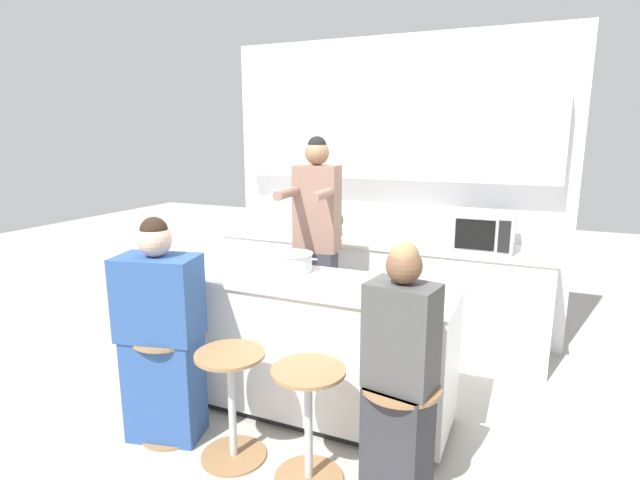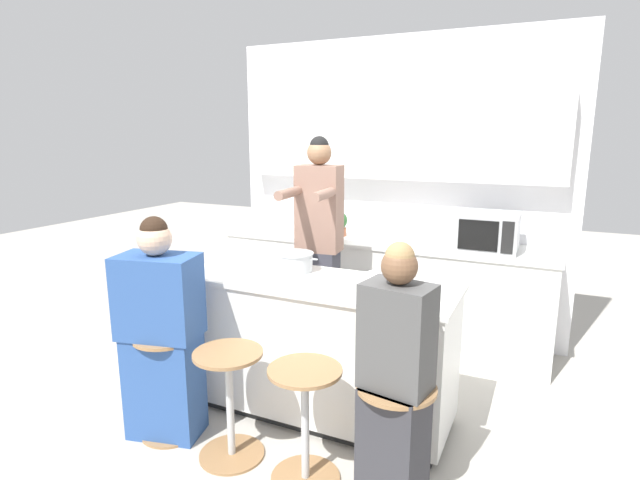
{
  "view_description": "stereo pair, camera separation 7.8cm",
  "coord_description": "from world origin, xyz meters",
  "px_view_note": "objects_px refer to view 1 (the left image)",
  "views": [
    {
      "loc": [
        1.26,
        -2.81,
        1.85
      ],
      "look_at": [
        0.0,
        0.06,
        1.18
      ],
      "focal_mm": 28.0,
      "sensor_mm": 36.0,
      "label": 1
    },
    {
      "loc": [
        1.33,
        -2.77,
        1.85
      ],
      "look_at": [
        0.0,
        0.06,
        1.18
      ],
      "focal_mm": 28.0,
      "sensor_mm": 36.0,
      "label": 2
    }
  ],
  "objects_px": {
    "person_cooking": "(317,254)",
    "microwave": "(483,231)",
    "person_wrapped_blanket": "(161,337)",
    "person_seated_near": "(400,390)",
    "bar_stool_center_left": "(232,399)",
    "cooking_pot": "(294,262)",
    "bar_stool_leftmost": "(169,379)",
    "coffee_cup_near": "(375,278)",
    "bar_stool_rightmost": "(399,436)",
    "bar_stool_center_right": "(309,418)",
    "fruit_bowl": "(392,291)",
    "potted_plant": "(335,223)",
    "kitchen_island": "(316,347)"
  },
  "relations": [
    {
      "from": "person_cooking",
      "to": "microwave",
      "type": "relative_size",
      "value": 3.85
    },
    {
      "from": "person_wrapped_blanket",
      "to": "person_seated_near",
      "type": "xyz_separation_m",
      "value": [
        1.47,
        0.0,
        -0.02
      ]
    },
    {
      "from": "bar_stool_center_left",
      "to": "cooking_pot",
      "type": "bearing_deg",
      "value": 88.68
    },
    {
      "from": "bar_stool_leftmost",
      "to": "coffee_cup_near",
      "type": "height_order",
      "value": "coffee_cup_near"
    },
    {
      "from": "bar_stool_rightmost",
      "to": "cooking_pot",
      "type": "height_order",
      "value": "cooking_pot"
    },
    {
      "from": "microwave",
      "to": "cooking_pot",
      "type": "bearing_deg",
      "value": -132.75
    },
    {
      "from": "person_seated_near",
      "to": "person_cooking",
      "type": "bearing_deg",
      "value": 137.95
    },
    {
      "from": "bar_stool_center_right",
      "to": "fruit_bowl",
      "type": "distance_m",
      "value": 0.83
    },
    {
      "from": "bar_stool_leftmost",
      "to": "bar_stool_rightmost",
      "type": "xyz_separation_m",
      "value": [
        1.45,
        -0.0,
        0.0
      ]
    },
    {
      "from": "bar_stool_center_right",
      "to": "bar_stool_leftmost",
      "type": "bearing_deg",
      "value": 177.91
    },
    {
      "from": "bar_stool_center_left",
      "to": "fruit_bowl",
      "type": "bearing_deg",
      "value": 33.0
    },
    {
      "from": "fruit_bowl",
      "to": "microwave",
      "type": "bearing_deg",
      "value": 76.78
    },
    {
      "from": "bar_stool_center_left",
      "to": "bar_stool_rightmost",
      "type": "relative_size",
      "value": 1.0
    },
    {
      "from": "bar_stool_leftmost",
      "to": "potted_plant",
      "type": "relative_size",
      "value": 2.87
    },
    {
      "from": "cooking_pot",
      "to": "coffee_cup_near",
      "type": "relative_size",
      "value": 3.13
    },
    {
      "from": "coffee_cup_near",
      "to": "bar_stool_leftmost",
      "type": "bearing_deg",
      "value": -148.93
    },
    {
      "from": "bar_stool_leftmost",
      "to": "microwave",
      "type": "distance_m",
      "value": 2.61
    },
    {
      "from": "microwave",
      "to": "kitchen_island",
      "type": "bearing_deg",
      "value": -123.54
    },
    {
      "from": "bar_stool_rightmost",
      "to": "person_cooking",
      "type": "distance_m",
      "value": 1.72
    },
    {
      "from": "bar_stool_center_left",
      "to": "bar_stool_center_right",
      "type": "distance_m",
      "value": 0.48
    },
    {
      "from": "coffee_cup_near",
      "to": "kitchen_island",
      "type": "bearing_deg",
      "value": -170.83
    },
    {
      "from": "cooking_pot",
      "to": "coffee_cup_near",
      "type": "xyz_separation_m",
      "value": [
        0.6,
        -0.07,
        -0.02
      ]
    },
    {
      "from": "person_wrapped_blanket",
      "to": "microwave",
      "type": "distance_m",
      "value": 2.57
    },
    {
      "from": "person_seated_near",
      "to": "bar_stool_center_right",
      "type": "bearing_deg",
      "value": -168.43
    },
    {
      "from": "bar_stool_leftmost",
      "to": "cooking_pot",
      "type": "distance_m",
      "value": 1.09
    },
    {
      "from": "bar_stool_rightmost",
      "to": "bar_stool_center_left",
      "type": "bearing_deg",
      "value": -178.1
    },
    {
      "from": "coffee_cup_near",
      "to": "bar_stool_center_right",
      "type": "bearing_deg",
      "value": -100.66
    },
    {
      "from": "coffee_cup_near",
      "to": "potted_plant",
      "type": "height_order",
      "value": "potted_plant"
    },
    {
      "from": "microwave",
      "to": "bar_stool_rightmost",
      "type": "bearing_deg",
      "value": -94.57
    },
    {
      "from": "microwave",
      "to": "bar_stool_leftmost",
      "type": "bearing_deg",
      "value": -129.77
    },
    {
      "from": "bar_stool_center_left",
      "to": "potted_plant",
      "type": "distance_m",
      "value": 2.12
    },
    {
      "from": "bar_stool_center_left",
      "to": "bar_stool_center_right",
      "type": "height_order",
      "value": "same"
    },
    {
      "from": "bar_stool_leftmost",
      "to": "person_wrapped_blanket",
      "type": "xyz_separation_m",
      "value": [
        -0.02,
        -0.02,
        0.28
      ]
    },
    {
      "from": "person_cooking",
      "to": "cooking_pot",
      "type": "xyz_separation_m",
      "value": [
        0.07,
        -0.53,
        0.07
      ]
    },
    {
      "from": "bar_stool_center_left",
      "to": "cooking_pot",
      "type": "relative_size",
      "value": 1.88
    },
    {
      "from": "bar_stool_center_left",
      "to": "microwave",
      "type": "height_order",
      "value": "microwave"
    },
    {
      "from": "bar_stool_center_left",
      "to": "microwave",
      "type": "bearing_deg",
      "value": 60.29
    },
    {
      "from": "bar_stool_center_right",
      "to": "microwave",
      "type": "relative_size",
      "value": 1.37
    },
    {
      "from": "bar_stool_leftmost",
      "to": "bar_stool_center_right",
      "type": "relative_size",
      "value": 1.0
    },
    {
      "from": "kitchen_island",
      "to": "microwave",
      "type": "bearing_deg",
      "value": 56.46
    },
    {
      "from": "bar_stool_center_left",
      "to": "coffee_cup_near",
      "type": "height_order",
      "value": "coffee_cup_near"
    },
    {
      "from": "person_seated_near",
      "to": "cooking_pot",
      "type": "bearing_deg",
      "value": 151.12
    },
    {
      "from": "bar_stool_leftmost",
      "to": "fruit_bowl",
      "type": "xyz_separation_m",
      "value": [
        1.26,
        0.47,
        0.59
      ]
    },
    {
      "from": "bar_stool_center_left",
      "to": "bar_stool_center_right",
      "type": "relative_size",
      "value": 1.0
    },
    {
      "from": "person_wrapped_blanket",
      "to": "fruit_bowl",
      "type": "relative_size",
      "value": 7.87
    },
    {
      "from": "person_seated_near",
      "to": "bar_stool_leftmost",
      "type": "bearing_deg",
      "value": -171.15
    },
    {
      "from": "person_cooking",
      "to": "person_wrapped_blanket",
      "type": "relative_size",
      "value": 1.32
    },
    {
      "from": "bar_stool_center_right",
      "to": "microwave",
      "type": "height_order",
      "value": "microwave"
    },
    {
      "from": "kitchen_island",
      "to": "fruit_bowl",
      "type": "distance_m",
      "value": 0.74
    },
    {
      "from": "bar_stool_rightmost",
      "to": "bar_stool_leftmost",
      "type": "bearing_deg",
      "value": 179.81
    }
  ]
}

